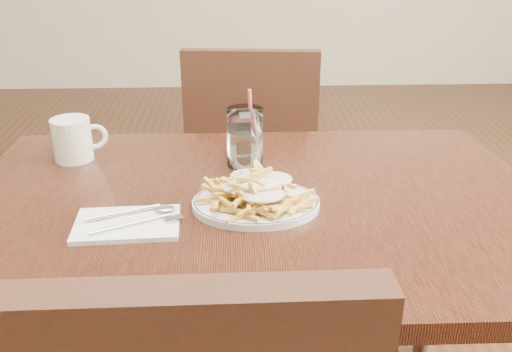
{
  "coord_description": "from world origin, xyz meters",
  "views": [
    {
      "loc": [
        -0.03,
        -1.05,
        1.29
      ],
      "look_at": [
        0.01,
        -0.03,
        0.82
      ],
      "focal_mm": 40.0,
      "sensor_mm": 36.0,
      "label": 1
    }
  ],
  "objects_px": {
    "chair_far": "(252,158)",
    "coffee_mug": "(73,139)",
    "table": "(251,233)",
    "fries_plate": "(256,204)",
    "water_glass": "(245,140)",
    "loaded_fries": "(256,185)"
  },
  "relations": [
    {
      "from": "fries_plate",
      "to": "coffee_mug",
      "type": "relative_size",
      "value": 2.06
    },
    {
      "from": "fries_plate",
      "to": "coffee_mug",
      "type": "height_order",
      "value": "coffee_mug"
    },
    {
      "from": "table",
      "to": "water_glass",
      "type": "distance_m",
      "value": 0.23
    },
    {
      "from": "table",
      "to": "chair_far",
      "type": "height_order",
      "value": "chair_far"
    },
    {
      "from": "chair_far",
      "to": "coffee_mug",
      "type": "height_order",
      "value": "chair_far"
    },
    {
      "from": "fries_plate",
      "to": "loaded_fries",
      "type": "bearing_deg",
      "value": 0.0
    },
    {
      "from": "fries_plate",
      "to": "coffee_mug",
      "type": "xyz_separation_m",
      "value": [
        -0.42,
        0.27,
        0.04
      ]
    },
    {
      "from": "table",
      "to": "coffee_mug",
      "type": "relative_size",
      "value": 9.49
    },
    {
      "from": "water_glass",
      "to": "coffee_mug",
      "type": "distance_m",
      "value": 0.41
    },
    {
      "from": "table",
      "to": "chair_far",
      "type": "distance_m",
      "value": 0.78
    },
    {
      "from": "table",
      "to": "coffee_mug",
      "type": "height_order",
      "value": "coffee_mug"
    },
    {
      "from": "table",
      "to": "fries_plate",
      "type": "xyz_separation_m",
      "value": [
        0.01,
        -0.03,
        0.09
      ]
    },
    {
      "from": "water_glass",
      "to": "coffee_mug",
      "type": "bearing_deg",
      "value": 173.41
    },
    {
      "from": "chair_far",
      "to": "fries_plate",
      "type": "distance_m",
      "value": 0.83
    },
    {
      "from": "chair_far",
      "to": "coffee_mug",
      "type": "distance_m",
      "value": 0.75
    },
    {
      "from": "water_glass",
      "to": "loaded_fries",
      "type": "bearing_deg",
      "value": -85.65
    },
    {
      "from": "table",
      "to": "fries_plate",
      "type": "height_order",
      "value": "fries_plate"
    },
    {
      "from": "table",
      "to": "fries_plate",
      "type": "bearing_deg",
      "value": -74.4
    },
    {
      "from": "chair_far",
      "to": "coffee_mug",
      "type": "bearing_deg",
      "value": -129.82
    },
    {
      "from": "table",
      "to": "loaded_fries",
      "type": "height_order",
      "value": "loaded_fries"
    },
    {
      "from": "fries_plate",
      "to": "chair_far",
      "type": "bearing_deg",
      "value": 88.65
    },
    {
      "from": "table",
      "to": "loaded_fries",
      "type": "bearing_deg",
      "value": -74.4
    }
  ]
}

